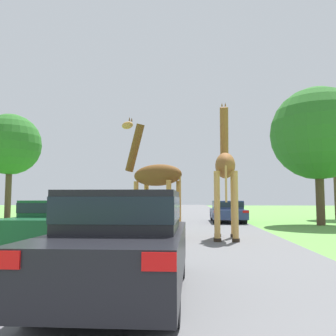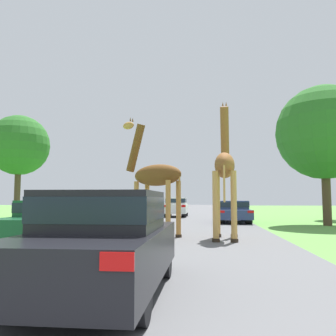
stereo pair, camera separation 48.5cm
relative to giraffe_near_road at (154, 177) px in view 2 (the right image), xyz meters
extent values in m
cube|color=#5B5B5E|center=(0.76, 16.81, -2.21)|extent=(7.67, 120.00, 0.00)
cylinder|color=#B77F3D|center=(-0.68, 0.06, -1.20)|extent=(0.18, 0.18, 2.04)
cylinder|color=#2D2319|center=(-0.68, 0.06, -2.16)|extent=(0.23, 0.23, 0.11)
cylinder|color=#B77F3D|center=(-0.35, 0.58, -1.20)|extent=(0.18, 0.18, 2.04)
cylinder|color=#2D2319|center=(-0.35, 0.58, -2.16)|extent=(0.23, 0.23, 0.11)
cylinder|color=#B77F3D|center=(0.61, -0.74, -1.20)|extent=(0.18, 0.18, 2.04)
cylinder|color=#2D2319|center=(0.61, -0.74, -2.16)|extent=(0.23, 0.23, 0.11)
cylinder|color=#B77F3D|center=(0.93, -0.22, -1.20)|extent=(0.18, 0.18, 2.04)
cylinder|color=#2D2319|center=(0.93, -0.22, -2.16)|extent=(0.23, 0.23, 0.11)
ellipsoid|color=brown|center=(0.13, -0.08, 0.04)|extent=(2.21, 1.75, 0.80)
cylinder|color=brown|center=(-0.81, 0.50, 1.16)|extent=(0.92, 0.74, 1.90)
ellipsoid|color=#B77F3D|center=(-1.15, 0.72, 2.11)|extent=(0.60, 0.50, 0.30)
cylinder|color=#B77F3D|center=(1.00, -0.62, -0.52)|extent=(0.06, 0.06, 1.12)
cone|color=brown|center=(-1.04, 0.57, 2.34)|extent=(0.07, 0.07, 0.16)
cone|color=brown|center=(-0.97, 0.68, 2.34)|extent=(0.07, 0.07, 0.16)
cylinder|color=tan|center=(2.34, -0.02, -1.07)|extent=(0.19, 0.19, 2.29)
cylinder|color=#2D2319|center=(2.34, -0.02, -2.16)|extent=(0.25, 0.25, 0.12)
cylinder|color=tan|center=(2.92, -0.06, -1.07)|extent=(0.19, 0.19, 2.29)
cylinder|color=#2D2319|center=(2.92, -0.06, -2.16)|extent=(0.25, 0.25, 0.12)
cylinder|color=tan|center=(2.23, -1.48, -1.07)|extent=(0.19, 0.19, 2.29)
cylinder|color=#2D2319|center=(2.23, -1.48, -2.16)|extent=(0.25, 0.25, 0.12)
cylinder|color=tan|center=(2.81, -1.52, -1.07)|extent=(0.19, 0.19, 2.29)
cylinder|color=#2D2319|center=(2.81, -1.52, -2.16)|extent=(0.25, 0.25, 0.12)
ellipsoid|color=brown|center=(2.58, -0.77, 0.31)|extent=(0.84, 2.14, 0.87)
cylinder|color=brown|center=(2.66, 0.34, 1.57)|extent=(0.38, 0.98, 2.14)
ellipsoid|color=tan|center=(2.69, 0.78, 2.64)|extent=(0.28, 0.58, 0.30)
cylinder|color=tan|center=(2.50, -1.76, -0.32)|extent=(0.07, 0.07, 1.26)
cone|color=brown|center=(2.61, 0.62, 2.87)|extent=(0.07, 0.07, 0.16)
cone|color=brown|center=(2.75, 0.61, 2.87)|extent=(0.07, 0.07, 0.16)
cube|color=black|center=(0.43, -8.01, -1.63)|extent=(1.71, 4.02, 0.68)
cube|color=black|center=(0.43, -8.01, -1.01)|extent=(1.54, 1.81, 0.56)
cube|color=#19232D|center=(0.43, -8.01, -0.99)|extent=(1.56, 1.83, 0.34)
cube|color=red|center=(1.13, -10.03, -1.39)|extent=(0.31, 0.03, 0.16)
cylinder|color=black|center=(-0.26, -6.80, -1.93)|extent=(0.34, 0.57, 0.57)
cylinder|color=black|center=(1.11, -6.80, -1.93)|extent=(0.34, 0.57, 0.57)
cylinder|color=black|center=(-0.26, -9.21, -1.93)|extent=(0.34, 0.57, 0.57)
cylinder|color=black|center=(1.11, -9.21, -1.93)|extent=(0.34, 0.57, 0.57)
cube|color=navy|center=(3.54, 8.55, -1.70)|extent=(1.89, 4.41, 0.53)
cube|color=navy|center=(3.54, 8.55, -1.19)|extent=(1.71, 1.98, 0.50)
cube|color=#19232D|center=(3.54, 8.55, -1.16)|extent=(1.72, 2.00, 0.30)
cube|color=red|center=(2.76, 6.34, -1.51)|extent=(0.34, 0.03, 0.13)
cube|color=red|center=(4.31, 6.34, -1.51)|extent=(0.34, 0.03, 0.13)
cylinder|color=black|center=(2.78, 9.87, -1.92)|extent=(0.38, 0.59, 0.59)
cylinder|color=black|center=(4.29, 9.87, -1.92)|extent=(0.38, 0.59, 0.59)
cylinder|color=black|center=(2.78, 7.23, -1.92)|extent=(0.38, 0.59, 0.59)
cylinder|color=black|center=(4.29, 7.23, -1.92)|extent=(0.38, 0.59, 0.59)
cube|color=silver|center=(-0.39, 14.98, -1.58)|extent=(1.70, 3.95, 0.68)
cube|color=silver|center=(-0.39, 14.98, -0.98)|extent=(1.53, 1.78, 0.53)
cube|color=#19232D|center=(-0.39, 14.98, -0.95)|extent=(1.55, 1.79, 0.32)
cube|color=red|center=(-1.09, 13.00, -1.34)|extent=(0.31, 0.03, 0.16)
cube|color=red|center=(0.31, 13.00, -1.34)|extent=(0.31, 0.03, 0.16)
cylinder|color=black|center=(-1.07, 16.17, -1.87)|extent=(0.34, 0.70, 0.70)
cylinder|color=black|center=(0.29, 16.17, -1.87)|extent=(0.34, 0.70, 0.70)
cylinder|color=black|center=(-1.07, 13.80, -1.87)|extent=(0.34, 0.70, 0.70)
cylinder|color=black|center=(0.29, 13.80, -1.87)|extent=(0.34, 0.70, 0.70)
cube|color=#144C28|center=(-2.00, -3.94, -1.61)|extent=(1.71, 4.27, 0.66)
cube|color=#144C28|center=(-2.00, -3.94, -1.08)|extent=(1.54, 1.92, 0.40)
cube|color=#19232D|center=(-2.00, -3.94, -1.06)|extent=(1.55, 1.94, 0.24)
cube|color=red|center=(-1.30, -6.09, -1.38)|extent=(0.31, 0.03, 0.16)
cylinder|color=black|center=(-2.68, -2.66, -1.89)|extent=(0.34, 0.64, 0.64)
cylinder|color=black|center=(-1.31, -2.66, -1.89)|extent=(0.34, 0.64, 0.64)
cylinder|color=black|center=(-2.68, -5.22, -1.89)|extent=(0.34, 0.64, 0.64)
cylinder|color=black|center=(-1.31, -5.22, -1.89)|extent=(0.34, 0.64, 0.64)
cylinder|color=#4C3828|center=(-11.92, 11.82, 0.15)|extent=(0.44, 0.44, 4.73)
sphere|color=#286623|center=(-11.92, 11.82, 3.18)|extent=(4.46, 4.46, 4.46)
cylinder|color=#4C3828|center=(8.22, 6.26, -0.13)|extent=(0.44, 0.44, 4.17)
sphere|color=#286623|center=(8.22, 6.26, 2.71)|extent=(5.00, 5.00, 5.00)
camera|label=1|loc=(1.42, -13.17, -0.85)|focal=38.00mm
camera|label=2|loc=(1.91, -13.13, -0.85)|focal=38.00mm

